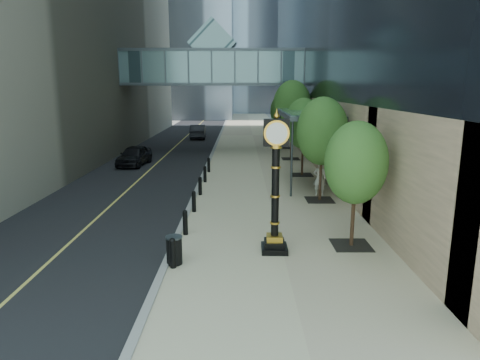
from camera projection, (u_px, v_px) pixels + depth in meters
The scene contains 13 objects.
ground at pixel (257, 283), 12.94m from camera, with size 320.00×320.00×0.00m, color gray.
road at pixel (187, 136), 52.02m from camera, with size 8.00×180.00×0.02m, color black.
sidewalk at pixel (253, 135), 52.01m from camera, with size 8.00×180.00×0.06m, color #BBB18F.
curb at pixel (220, 135), 52.01m from camera, with size 0.25×180.00×0.07m, color gray.
skywalk at pixel (213, 65), 38.65m from camera, with size 17.00×4.20×5.80m.
entrance_canopy at pixel (307, 114), 25.72m from camera, with size 3.00×8.00×4.38m.
bollard_row at pixel (197, 194), 21.62m from camera, with size 0.20×16.20×0.90m.
street_trees at pixel (300, 118), 29.35m from camera, with size 3.06×28.40×6.30m.
street_clock at pixel (275, 194), 14.84m from camera, with size 0.94×0.94×4.91m.
trash_bin at pixel (174, 251), 14.12m from camera, with size 0.52×0.52×0.90m, color black.
pedestrian at pixel (320, 178), 22.94m from camera, with size 0.69×0.45×1.89m, color beige.
car_near at pixel (134, 155), 32.19m from camera, with size 1.75×4.36×1.49m, color black.
car_far at pixel (198, 132), 49.01m from camera, with size 1.67×4.78×1.57m, color black.
Camera 1 is at (-0.51, -11.97, 5.81)m, focal length 32.00 mm.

